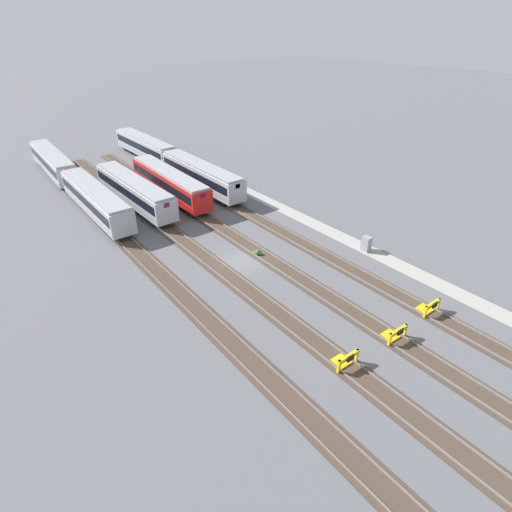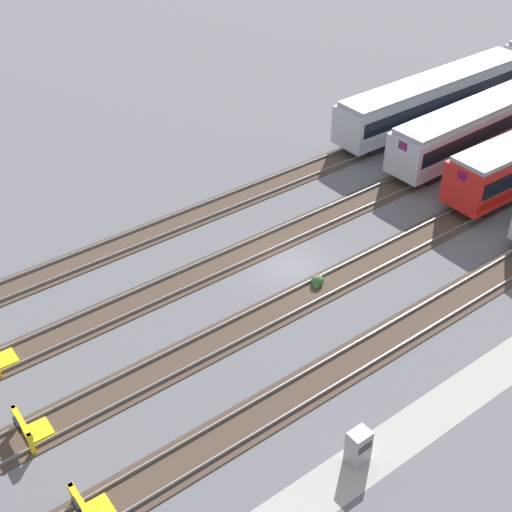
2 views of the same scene
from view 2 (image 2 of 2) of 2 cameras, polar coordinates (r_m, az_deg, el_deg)
name	(u,v)px [view 2 (image 2 of 2)]	position (r m, az deg, el deg)	size (l,w,h in m)	color
ground_plane	(291,266)	(39.64, 2.83, -0.82)	(400.00, 400.00, 0.00)	#5B5B60
service_walkway	(462,394)	(33.78, 16.15, -10.59)	(54.00, 2.00, 0.01)	#9E9E93
rail_track_nearest	(389,339)	(35.59, 10.60, -6.55)	(90.00, 2.24, 0.21)	#47382D
rail_track_near_inner	(321,288)	(38.16, 5.23, -2.56)	(90.00, 2.24, 0.21)	#47382D
rail_track_middle	(264,245)	(41.17, 0.61, 0.90)	(90.00, 2.24, 0.21)	#47382D
rail_track_far_inner	(214,208)	(44.54, -3.35, 3.86)	(90.00, 2.24, 0.21)	#47382D
subway_car_front_row_leftmost	(488,121)	(53.15, 18.09, 10.20)	(18.06, 3.22, 3.70)	#ADAFB7
subway_car_back_row_leftmost	(434,98)	(55.77, 14.06, 12.15)	(18.01, 2.89, 3.70)	#ADAFB7
bumper_stop_nearest_track	(89,509)	(28.93, -13.22, -19.07)	(1.36, 2.01, 1.22)	gold
bumper_stop_near_inner_track	(29,428)	(32.00, -17.68, -12.98)	(1.37, 2.01, 1.22)	gold
electrical_cabinet	(358,446)	(29.88, 8.20, -14.83)	(0.90, 0.73, 1.60)	gray
weed_clump	(317,281)	(38.27, 4.94, -2.03)	(0.92, 0.70, 0.64)	#38602D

